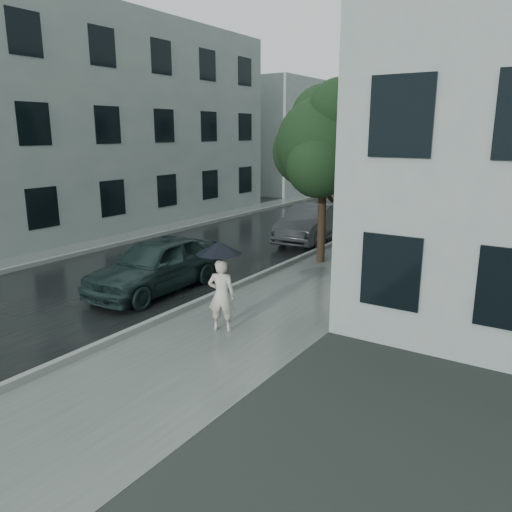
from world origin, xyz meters
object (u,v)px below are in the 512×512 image
Objects in this scene: car_near at (156,264)px; car_far at (311,223)px; street_tree at (326,143)px; lamp_post at (375,170)px; pedestrian at (221,295)px.

car_near is 8.26m from car_far.
street_tree reaches higher than car_far.
car_near is at bearing -94.63° from lamp_post.
car_far is (0.59, 8.24, -0.02)m from car_near.
street_tree is at bearing -81.47° from lamp_post.
pedestrian is 0.37× the size of car_far.
street_tree reaches higher than car_near.
street_tree is 1.35× the size of car_near.
car_far is (-2.66, 9.58, -0.09)m from pedestrian.
lamp_post is 3.43m from car_far.
street_tree is at bearing 65.41° from car_near.
lamp_post is (0.03, 4.72, -1.14)m from street_tree.
pedestrian is at bearing -23.21° from car_near.
car_far is (-1.87, -1.99, -2.09)m from lamp_post.
pedestrian is 3.52m from car_near.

